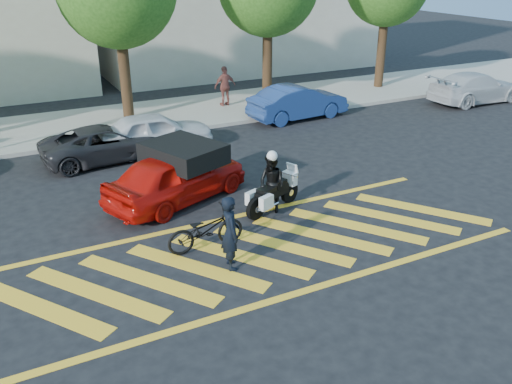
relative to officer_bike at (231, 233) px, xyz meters
name	(u,v)px	position (x,y,z in m)	size (l,w,h in m)	color
ground	(263,250)	(0.99, 0.33, -0.86)	(90.00, 90.00, 0.00)	black
sidewalk	(129,120)	(0.99, 12.33, -0.78)	(60.00, 5.00, 0.15)	#9E998E
crosswalk	(262,250)	(0.95, 0.33, -0.85)	(12.33, 4.00, 0.01)	yellow
officer_bike	(231,233)	(0.00, 0.00, 0.00)	(0.62, 0.41, 1.71)	black
bicycle	(206,230)	(-0.18, 1.02, -0.36)	(0.66, 1.88, 0.99)	black
police_motorcycle	(272,194)	(2.19, 2.11, -0.36)	(1.95, 1.08, 0.91)	black
officer_moto	(272,184)	(2.18, 2.12, -0.06)	(0.77, 0.60, 1.59)	black
red_convertible	(177,176)	(0.14, 3.91, -0.13)	(1.72, 4.28, 1.46)	#B90F08
parked_mid_left	(106,143)	(-0.87, 8.14, -0.27)	(1.95, 4.24, 1.18)	black
parked_mid_right	(155,132)	(0.89, 8.33, -0.17)	(1.63, 4.04, 1.38)	silver
parked_right	(298,102)	(7.47, 9.53, -0.15)	(1.50, 4.30, 1.42)	navy
parked_far_right	(475,88)	(16.26, 8.13, -0.16)	(1.95, 4.80, 1.39)	silver
pedestrian_right	(225,86)	(5.40, 12.39, 0.17)	(1.02, 0.43, 1.75)	brown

